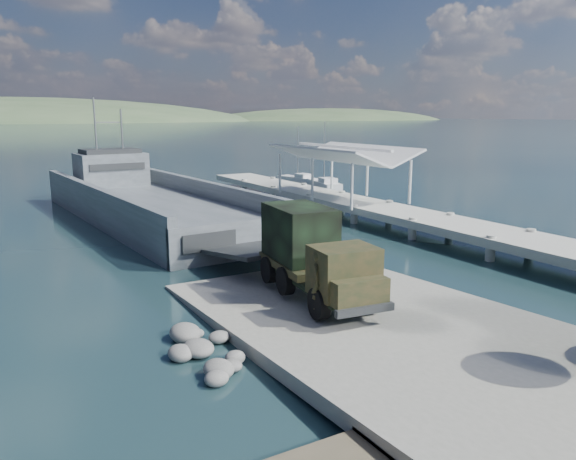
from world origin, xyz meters
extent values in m
plane|color=#18303A|center=(0.00, 0.00, 0.00)|extent=(1400.00, 1400.00, 0.00)
cube|color=gray|center=(0.00, -1.00, 0.25)|extent=(10.00, 18.00, 0.50)
cube|color=#B5B4AA|center=(13.00, 18.00, 1.00)|extent=(4.00, 44.00, 0.50)
cube|color=#474F54|center=(-0.71, 24.60, 0.42)|extent=(10.07, 28.20, 2.31)
cube|color=#474F54|center=(-4.58, 24.35, 2.13)|extent=(2.32, 27.70, 1.20)
cube|color=#474F54|center=(3.17, 24.85, 2.13)|extent=(2.32, 27.70, 1.20)
cube|color=#474F54|center=(0.17, 10.86, 0.92)|extent=(8.32, 0.90, 2.40)
cube|color=#474F54|center=(-1.30, 33.82, 2.96)|extent=(5.77, 4.04, 2.77)
cube|color=#26292B|center=(-1.30, 33.82, 4.53)|extent=(4.80, 3.25, 0.37)
cylinder|color=gray|center=(-2.40, 33.75, 6.65)|extent=(0.15, 0.15, 4.62)
cylinder|color=gray|center=(-0.19, 33.89, 6.19)|extent=(0.15, 0.15, 3.70)
cylinder|color=black|center=(-1.89, 0.20, 1.08)|extent=(0.53, 1.19, 1.15)
cylinder|color=black|center=(0.13, -0.04, 1.08)|extent=(0.53, 1.19, 1.15)
cylinder|color=black|center=(-1.54, 3.19, 1.08)|extent=(0.53, 1.19, 1.15)
cylinder|color=black|center=(0.48, 2.95, 1.08)|extent=(0.53, 1.19, 1.15)
cylinder|color=black|center=(-1.34, 4.95, 1.08)|extent=(0.53, 1.19, 1.15)
cylinder|color=black|center=(0.68, 4.71, 1.08)|extent=(0.53, 1.19, 1.15)
cube|color=black|center=(-0.59, 2.54, 1.21)|extent=(2.70, 6.90, 0.22)
cube|color=black|center=(-0.87, 0.17, 2.14)|extent=(2.40, 2.01, 1.77)
cube|color=black|center=(-0.99, -0.89, 1.69)|extent=(2.11, 1.02, 0.89)
cube|color=black|center=(-0.45, 3.77, 1.52)|extent=(2.66, 4.30, 0.31)
cube|color=black|center=(-0.43, 3.95, 2.80)|extent=(2.49, 3.58, 2.21)
cube|color=#26292B|center=(-1.04, -1.33, 1.16)|extent=(2.22, 0.47, 0.27)
imported|color=black|center=(-1.85, 0.27, 1.53)|extent=(0.90, 0.84, 2.06)
cube|color=silver|center=(20.13, 33.00, 0.27)|extent=(2.79, 6.05, 0.95)
cube|color=silver|center=(19.93, 31.96, 0.90)|extent=(1.78, 1.95, 0.64)
cylinder|color=gray|center=(20.13, 33.00, 3.71)|extent=(0.11, 0.11, 6.36)
cube|color=silver|center=(20.31, 38.63, 0.24)|extent=(2.40, 5.47, 0.87)
cube|color=silver|center=(20.47, 37.68, 0.82)|extent=(1.59, 1.74, 0.58)
cylinder|color=gray|center=(20.31, 38.63, 3.37)|extent=(0.10, 0.10, 5.77)
camera|label=1|loc=(-12.26, -15.55, 7.64)|focal=35.00mm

